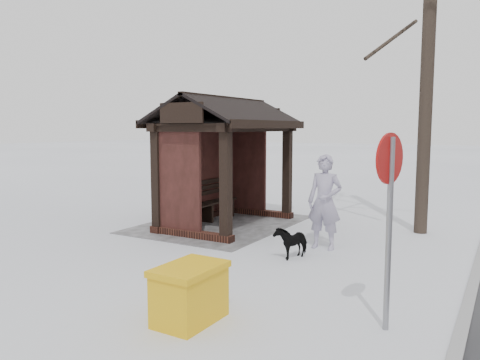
% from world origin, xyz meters
% --- Properties ---
extents(ground, '(120.00, 120.00, 0.00)m').
position_xyz_m(ground, '(0.00, 0.00, 0.00)').
color(ground, white).
rests_on(ground, ground).
extents(trampled_patch, '(4.20, 3.20, 0.02)m').
position_xyz_m(trampled_patch, '(0.00, -0.20, 0.01)').
color(trampled_patch, '#96979C').
rests_on(trampled_patch, ground).
extents(bus_shelter, '(3.60, 2.40, 3.09)m').
position_xyz_m(bus_shelter, '(0.00, -0.16, 2.17)').
color(bus_shelter, '#341913').
rests_on(bus_shelter, ground).
extents(pedestrian, '(0.45, 0.68, 1.85)m').
position_xyz_m(pedestrian, '(0.92, 2.80, 0.93)').
color(pedestrian, '#A39BB5').
rests_on(pedestrian, ground).
extents(dog, '(0.76, 0.50, 0.59)m').
position_xyz_m(dog, '(1.81, 2.50, 0.30)').
color(dog, black).
rests_on(dog, ground).
extents(grit_bin, '(0.92, 0.64, 0.70)m').
position_xyz_m(grit_bin, '(5.06, 2.60, 0.36)').
color(grit_bin, '#E3A90D').
rests_on(grit_bin, ground).
extents(road_sign, '(0.58, 0.18, 2.30)m').
position_xyz_m(road_sign, '(4.09, 4.70, 1.66)').
color(road_sign, gray).
rests_on(road_sign, ground).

